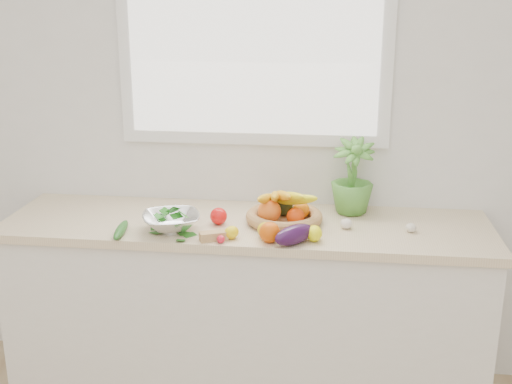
# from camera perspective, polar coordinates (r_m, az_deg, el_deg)

# --- Properties ---
(back_wall) EXTENTS (4.50, 0.02, 2.70)m
(back_wall) POSITION_cam_1_polar(r_m,az_deg,el_deg) (3.13, -0.19, 7.01)
(back_wall) COLOR white
(back_wall) RESTS_ON ground
(counter_cabinet) EXTENTS (2.20, 0.58, 0.86)m
(counter_cabinet) POSITION_cam_1_polar(r_m,az_deg,el_deg) (3.15, -0.87, -10.69)
(counter_cabinet) COLOR silver
(counter_cabinet) RESTS_ON ground
(countertop) EXTENTS (2.24, 0.62, 0.04)m
(countertop) POSITION_cam_1_polar(r_m,az_deg,el_deg) (2.97, -0.91, -2.99)
(countertop) COLOR beige
(countertop) RESTS_ON counter_cabinet
(window_frame) EXTENTS (1.30, 0.03, 1.10)m
(window_frame) POSITION_cam_1_polar(r_m,az_deg,el_deg) (3.07, -0.23, 14.33)
(window_frame) COLOR white
(window_frame) RESTS_ON back_wall
(window_pane) EXTENTS (1.18, 0.01, 0.98)m
(window_pane) POSITION_cam_1_polar(r_m,az_deg,el_deg) (3.05, -0.28, 14.31)
(window_pane) COLOR white
(window_pane) RESTS_ON window_frame
(orange_loose) EXTENTS (0.10, 0.10, 0.09)m
(orange_loose) POSITION_cam_1_polar(r_m,az_deg,el_deg) (2.70, 1.21, -3.61)
(orange_loose) COLOR #D75006
(orange_loose) RESTS_ON countertop
(lemon_a) EXTENTS (0.08, 0.09, 0.07)m
(lemon_a) POSITION_cam_1_polar(r_m,az_deg,el_deg) (2.73, 5.20, -3.69)
(lemon_a) COLOR yellow
(lemon_a) RESTS_ON countertop
(lemon_b) EXTENTS (0.08, 0.09, 0.06)m
(lemon_b) POSITION_cam_1_polar(r_m,az_deg,el_deg) (2.75, -2.19, -3.61)
(lemon_b) COLOR yellow
(lemon_b) RESTS_ON countertop
(lemon_c) EXTENTS (0.11, 0.11, 0.07)m
(lemon_c) POSITION_cam_1_polar(r_m,az_deg,el_deg) (2.75, 0.89, -3.44)
(lemon_c) COLOR #D8B90B
(lemon_c) RESTS_ON countertop
(apple) EXTENTS (0.09, 0.09, 0.08)m
(apple) POSITION_cam_1_polar(r_m,az_deg,el_deg) (2.92, -3.34, -2.15)
(apple) COLOR red
(apple) RESTS_ON countertop
(ginger) EXTENTS (0.13, 0.09, 0.04)m
(ginger) POSITION_cam_1_polar(r_m,az_deg,el_deg) (2.74, -3.79, -3.92)
(ginger) COLOR tan
(ginger) RESTS_ON countertop
(garlic_a) EXTENTS (0.06, 0.06, 0.05)m
(garlic_a) POSITION_cam_1_polar(r_m,az_deg,el_deg) (2.89, 8.02, -2.81)
(garlic_a) COLOR silver
(garlic_a) RESTS_ON countertop
(garlic_b) EXTENTS (0.06, 0.06, 0.04)m
(garlic_b) POSITION_cam_1_polar(r_m,az_deg,el_deg) (2.90, 13.62, -3.11)
(garlic_b) COLOR beige
(garlic_b) RESTS_ON countertop
(garlic_c) EXTENTS (0.07, 0.07, 0.05)m
(garlic_c) POSITION_cam_1_polar(r_m,az_deg,el_deg) (2.83, 4.02, -3.07)
(garlic_c) COLOR silver
(garlic_c) RESTS_ON countertop
(eggplant) EXTENTS (0.20, 0.21, 0.08)m
(eggplant) POSITION_cam_1_polar(r_m,az_deg,el_deg) (2.69, 3.44, -3.80)
(eggplant) COLOR #2C0E35
(eggplant) RESTS_ON countertop
(cucumber) EXTENTS (0.06, 0.23, 0.04)m
(cucumber) POSITION_cam_1_polar(r_m,az_deg,el_deg) (2.86, -11.92, -3.31)
(cucumber) COLOR #185118
(cucumber) RESTS_ON countertop
(radish) EXTENTS (0.04, 0.04, 0.03)m
(radish) POSITION_cam_1_polar(r_m,az_deg,el_deg) (2.71, -3.14, -4.22)
(radish) COLOR red
(radish) RESTS_ON countertop
(potted_herb) EXTENTS (0.21, 0.21, 0.36)m
(potted_herb) POSITION_cam_1_polar(r_m,az_deg,el_deg) (3.05, 8.56, 1.43)
(potted_herb) COLOR #519736
(potted_herb) RESTS_ON countertop
(fruit_basket) EXTENTS (0.46, 0.46, 0.18)m
(fruit_basket) POSITION_cam_1_polar(r_m,az_deg,el_deg) (2.93, 2.46, -1.81)
(fruit_basket) COLOR tan
(fruit_basket) RESTS_ON countertop
(colander_with_spinach) EXTENTS (0.32, 0.32, 0.13)m
(colander_with_spinach) POSITION_cam_1_polar(r_m,az_deg,el_deg) (2.84, -7.56, -2.29)
(colander_with_spinach) COLOR silver
(colander_with_spinach) RESTS_ON countertop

